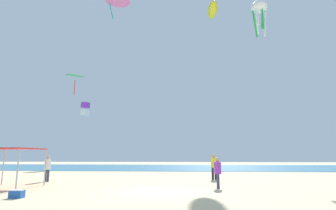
{
  "coord_description": "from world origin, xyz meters",
  "views": [
    {
      "loc": [
        1.48,
        -14.21,
        1.85
      ],
      "look_at": [
        -0.56,
        15.41,
        7.28
      ],
      "focal_mm": 29.05,
      "sensor_mm": 36.0,
      "label": 1
    }
  ],
  "objects_px": {
    "cooler_box": "(17,194)",
    "kite_inflatable_yellow": "(213,10)",
    "kite_diamond_green": "(75,77)",
    "kite_box_purple": "(85,109)",
    "person_central": "(218,170)",
    "person_leftmost": "(214,164)",
    "person_near_tent": "(47,166)",
    "kite_octopus_white": "(259,9)",
    "canopy_tent": "(11,150)"
  },
  "relations": [
    {
      "from": "cooler_box",
      "to": "kite_inflatable_yellow",
      "type": "distance_m",
      "value": 34.69
    },
    {
      "from": "kite_box_purple",
      "to": "kite_octopus_white",
      "type": "bearing_deg",
      "value": -95.43
    },
    {
      "from": "person_central",
      "to": "kite_octopus_white",
      "type": "relative_size",
      "value": 0.39
    },
    {
      "from": "cooler_box",
      "to": "canopy_tent",
      "type": "bearing_deg",
      "value": 128.38
    },
    {
      "from": "person_central",
      "to": "kite_box_purple",
      "type": "xyz_separation_m",
      "value": [
        -16.76,
        22.88,
        7.54
      ]
    },
    {
      "from": "person_near_tent",
      "to": "kite_inflatable_yellow",
      "type": "height_order",
      "value": "kite_inflatable_yellow"
    },
    {
      "from": "person_leftmost",
      "to": "kite_inflatable_yellow",
      "type": "xyz_separation_m",
      "value": [
        1.88,
        14.86,
        21.08
      ]
    },
    {
      "from": "kite_octopus_white",
      "to": "kite_box_purple",
      "type": "bearing_deg",
      "value": -69.87
    },
    {
      "from": "person_near_tent",
      "to": "person_central",
      "type": "xyz_separation_m",
      "value": [
        11.5,
        -2.87,
        -0.06
      ]
    },
    {
      "from": "person_near_tent",
      "to": "cooler_box",
      "type": "height_order",
      "value": "person_near_tent"
    },
    {
      "from": "person_near_tent",
      "to": "person_leftmost",
      "type": "height_order",
      "value": "person_leftmost"
    },
    {
      "from": "kite_octopus_white",
      "to": "kite_box_purple",
      "type": "relative_size",
      "value": 2.09
    },
    {
      "from": "canopy_tent",
      "to": "person_leftmost",
      "type": "height_order",
      "value": "canopy_tent"
    },
    {
      "from": "person_central",
      "to": "cooler_box",
      "type": "height_order",
      "value": "person_central"
    },
    {
      "from": "kite_diamond_green",
      "to": "person_central",
      "type": "bearing_deg",
      "value": -82.9
    },
    {
      "from": "kite_diamond_green",
      "to": "kite_octopus_white",
      "type": "relative_size",
      "value": 0.54
    },
    {
      "from": "kite_inflatable_yellow",
      "to": "canopy_tent",
      "type": "bearing_deg",
      "value": -34.33
    },
    {
      "from": "cooler_box",
      "to": "kite_diamond_green",
      "type": "bearing_deg",
      "value": 106.16
    },
    {
      "from": "person_leftmost",
      "to": "person_central",
      "type": "relative_size",
      "value": 1.13
    },
    {
      "from": "canopy_tent",
      "to": "cooler_box",
      "type": "bearing_deg",
      "value": -51.62
    },
    {
      "from": "kite_box_purple",
      "to": "cooler_box",
      "type": "bearing_deg",
      "value": -147.34
    },
    {
      "from": "kite_inflatable_yellow",
      "to": "person_leftmost",
      "type": "bearing_deg",
      "value": -7.52
    },
    {
      "from": "person_leftmost",
      "to": "cooler_box",
      "type": "bearing_deg",
      "value": -179.49
    },
    {
      "from": "person_near_tent",
      "to": "kite_inflatable_yellow",
      "type": "xyz_separation_m",
      "value": [
        13.69,
        17.25,
        21.15
      ]
    },
    {
      "from": "person_near_tent",
      "to": "kite_box_purple",
      "type": "xyz_separation_m",
      "value": [
        -5.26,
        20.01,
        7.49
      ]
    },
    {
      "from": "person_near_tent",
      "to": "person_leftmost",
      "type": "distance_m",
      "value": 12.04
    },
    {
      "from": "person_leftmost",
      "to": "kite_box_purple",
      "type": "relative_size",
      "value": 0.93
    },
    {
      "from": "cooler_box",
      "to": "kite_octopus_white",
      "type": "height_order",
      "value": "kite_octopus_white"
    },
    {
      "from": "canopy_tent",
      "to": "kite_diamond_green",
      "type": "xyz_separation_m",
      "value": [
        -1.81,
        12.27,
        8.02
      ]
    },
    {
      "from": "canopy_tent",
      "to": "cooler_box",
      "type": "xyz_separation_m",
      "value": [
        2.75,
        -3.47,
        -1.93
      ]
    },
    {
      "from": "person_central",
      "to": "person_leftmost",
      "type": "bearing_deg",
      "value": -0.78
    },
    {
      "from": "kite_inflatable_yellow",
      "to": "cooler_box",
      "type": "bearing_deg",
      "value": -25.27
    },
    {
      "from": "kite_octopus_white",
      "to": "person_central",
      "type": "bearing_deg",
      "value": 15.55
    },
    {
      "from": "canopy_tent",
      "to": "person_leftmost",
      "type": "distance_m",
      "value": 13.6
    },
    {
      "from": "person_leftmost",
      "to": "cooler_box",
      "type": "height_order",
      "value": "person_leftmost"
    },
    {
      "from": "cooler_box",
      "to": "kite_inflatable_yellow",
      "type": "xyz_separation_m",
      "value": [
        11.31,
        24.3,
        22.02
      ]
    },
    {
      "from": "person_leftmost",
      "to": "kite_inflatable_yellow",
      "type": "bearing_deg",
      "value": 38.28
    },
    {
      "from": "kite_octopus_white",
      "to": "kite_diamond_green",
      "type": "bearing_deg",
      "value": -42.85
    },
    {
      "from": "person_near_tent",
      "to": "person_central",
      "type": "height_order",
      "value": "person_near_tent"
    },
    {
      "from": "canopy_tent",
      "to": "kite_octopus_white",
      "type": "distance_m",
      "value": 28.32
    },
    {
      "from": "person_central",
      "to": "kite_inflatable_yellow",
      "type": "bearing_deg",
      "value": -3.67
    },
    {
      "from": "cooler_box",
      "to": "kite_diamond_green",
      "type": "xyz_separation_m",
      "value": [
        -4.56,
        15.74,
        9.95
      ]
    },
    {
      "from": "canopy_tent",
      "to": "cooler_box",
      "type": "distance_m",
      "value": 4.83
    },
    {
      "from": "person_leftmost",
      "to": "kite_box_purple",
      "type": "xyz_separation_m",
      "value": [
        -17.06,
        17.63,
        7.42
      ]
    },
    {
      "from": "person_near_tent",
      "to": "kite_diamond_green",
      "type": "relative_size",
      "value": 0.77
    },
    {
      "from": "cooler_box",
      "to": "kite_octopus_white",
      "type": "bearing_deg",
      "value": 47.7
    },
    {
      "from": "canopy_tent",
      "to": "person_central",
      "type": "xyz_separation_m",
      "value": [
        11.87,
        0.71,
        -1.11
      ]
    },
    {
      "from": "cooler_box",
      "to": "kite_inflatable_yellow",
      "type": "relative_size",
      "value": 0.13
    },
    {
      "from": "person_central",
      "to": "kite_box_purple",
      "type": "height_order",
      "value": "kite_box_purple"
    },
    {
      "from": "kite_diamond_green",
      "to": "kite_box_purple",
      "type": "bearing_deg",
      "value": 62.47
    }
  ]
}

